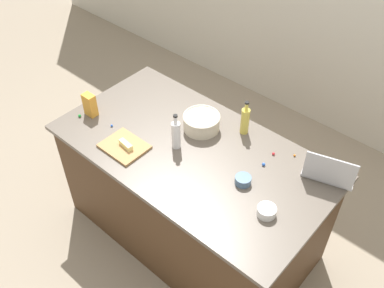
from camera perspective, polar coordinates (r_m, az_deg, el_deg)
ground_plane at (r=3.51m, az=0.00°, el=-11.37°), size 12.00×12.00×0.00m
island_counter at (r=3.16m, az=0.00°, el=-6.61°), size 1.86×1.00×0.90m
laptop at (r=2.76m, az=17.66°, el=-3.34°), size 0.36×0.31×0.22m
mixing_bowl_large at (r=2.95m, az=1.25°, el=2.92°), size 0.26×0.26×0.11m
bottle_vinegar at (r=2.78m, az=-2.13°, el=1.28°), size 0.06×0.06×0.27m
bottle_oil at (r=2.91m, az=7.00°, el=3.11°), size 0.06×0.06×0.26m
cutting_board at (r=2.87m, az=-8.91°, el=-0.31°), size 0.29×0.24×0.02m
butter_stick_left at (r=2.84m, az=-8.72°, el=-0.09°), size 0.11×0.05×0.04m
ramekin_small at (r=2.49m, az=9.80°, el=-8.72°), size 0.11×0.11×0.05m
ramekin_medium at (r=2.63m, az=6.74°, el=-4.75°), size 0.10×0.10×0.05m
candy_bag at (r=3.13m, az=-13.31°, el=5.04°), size 0.09×0.06×0.17m
candy_0 at (r=2.86m, az=13.36°, el=-1.47°), size 0.01×0.01×0.01m
candy_1 at (r=2.84m, az=10.69°, el=-1.27°), size 0.02×0.02×0.02m
candy_2 at (r=2.77m, az=18.33°, el=-4.44°), size 0.02×0.02×0.02m
candy_3 at (r=2.96m, az=0.98°, el=1.94°), size 0.02×0.02×0.02m
candy_4 at (r=2.76m, az=9.42°, el=-2.66°), size 0.02×0.02×0.02m
candy_7 at (r=3.17m, az=-14.60°, el=3.62°), size 0.02×0.02×0.02m
candy_8 at (r=3.05m, az=-10.54°, el=2.40°), size 0.02×0.02×0.02m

